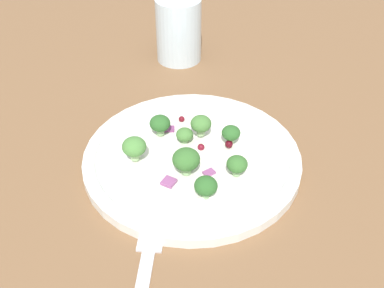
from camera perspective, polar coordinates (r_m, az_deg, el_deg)
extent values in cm
cube|color=brown|center=(51.58, 0.02, -5.31)|extent=(180.00, 180.00, 2.00)
cylinder|color=white|center=(52.70, 0.00, -1.76)|extent=(24.28, 24.28, 1.20)
torus|color=white|center=(52.31, 0.00, -1.27)|extent=(23.34, 23.34, 1.00)
cylinder|color=white|center=(52.24, 0.00, -1.19)|extent=(14.09, 14.09, 0.20)
cylinder|color=#8EB77A|center=(49.10, -0.56, -3.25)|extent=(1.10, 1.10, 1.10)
ellipsoid|color=#386B2D|center=(48.22, -0.57, -2.11)|extent=(2.92, 2.92, 2.19)
cylinder|color=#9EC684|center=(51.04, -6.94, -1.33)|extent=(0.98, 0.98, 0.98)
ellipsoid|color=#4C843D|center=(50.28, -7.04, -0.31)|extent=(2.62, 2.62, 1.97)
cylinder|color=#9EC684|center=(53.13, 4.71, 0.56)|extent=(0.79, 0.79, 0.79)
ellipsoid|color=#2D6028|center=(52.55, 4.77, 1.36)|extent=(2.11, 2.11, 1.58)
cylinder|color=#9EC684|center=(53.73, 1.08, 1.58)|extent=(0.90, 0.90, 0.90)
ellipsoid|color=#477A38|center=(53.08, 1.09, 2.49)|extent=(2.39, 2.39, 1.79)
cylinder|color=#8EB77A|center=(53.56, -0.89, 0.42)|extent=(0.73, 0.73, 0.73)
ellipsoid|color=#477A38|center=(53.01, -0.90, 1.16)|extent=(1.95, 1.95, 1.46)
cylinder|color=#8EB77A|center=(47.21, 1.64, -6.01)|extent=(0.88, 0.88, 0.88)
ellipsoid|color=#2D6028|center=(46.46, 1.66, -5.09)|extent=(2.35, 2.35, 1.76)
cylinder|color=#8EB77A|center=(49.39, 5.43, -3.31)|extent=(0.83, 0.83, 0.83)
ellipsoid|color=#386B2D|center=(48.72, 5.50, -2.45)|extent=(2.22, 2.22, 1.67)
cylinder|color=#8EB77A|center=(54.35, -3.87, 1.63)|extent=(0.90, 0.90, 0.90)
ellipsoid|color=#2D6028|center=(53.70, -3.92, 2.53)|extent=(2.39, 2.39, 1.79)
sphere|color=#4C0A14|center=(52.63, 4.51, 0.00)|extent=(0.88, 0.88, 0.88)
sphere|color=maroon|center=(52.63, 1.10, -0.39)|extent=(0.79, 0.79, 0.79)
sphere|color=maroon|center=(56.75, -1.27, 3.05)|extent=(0.73, 0.73, 0.73)
cube|color=#934C84|center=(48.54, -2.84, -4.62)|extent=(1.87, 1.87, 0.33)
cube|color=#934C84|center=(49.62, 2.08, -3.51)|extent=(1.35, 1.10, 0.32)
cube|color=#843D75|center=(55.56, -2.43, 1.92)|extent=(1.67, 1.45, 0.30)
cube|color=silver|center=(45.60, -4.96, -11.04)|extent=(3.72, 4.28, 0.50)
cylinder|color=silver|center=(70.60, -1.63, 13.72)|extent=(6.66, 6.66, 9.37)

